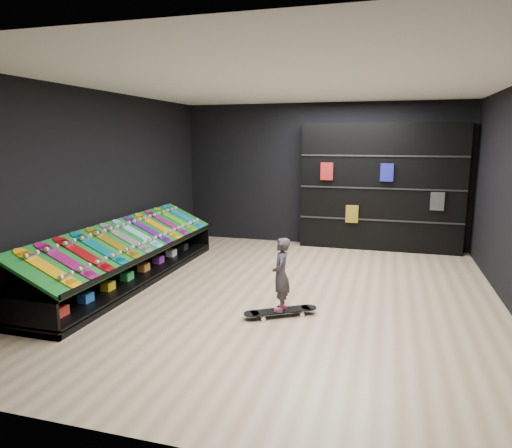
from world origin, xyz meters
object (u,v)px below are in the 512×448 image
(child, at_px, (281,289))
(back_shelving, at_px, (381,187))
(display_rack, at_px, (130,265))
(floor_skateboard, at_px, (281,313))

(child, bearing_deg, back_shelving, 155.06)
(display_rack, xyz_separation_m, floor_skateboard, (2.67, -0.81, -0.20))
(back_shelving, distance_m, floor_skateboard, 4.45)
(floor_skateboard, xyz_separation_m, child, (-0.00, 0.00, 0.32))
(floor_skateboard, relative_size, child, 1.72)
(back_shelving, relative_size, child, 5.63)
(floor_skateboard, distance_m, child, 0.32)
(display_rack, relative_size, back_shelving, 1.40)
(display_rack, height_order, child, child)
(display_rack, distance_m, child, 2.80)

